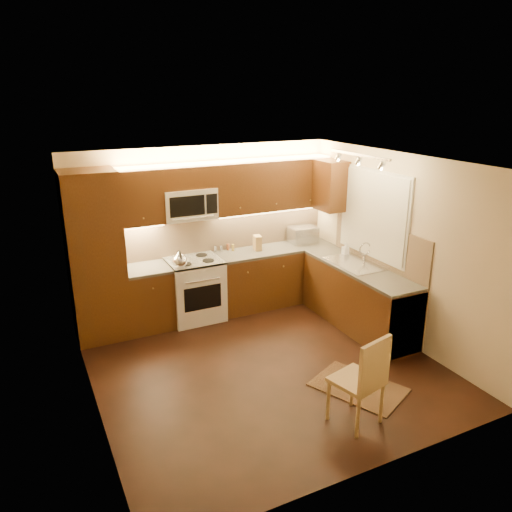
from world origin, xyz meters
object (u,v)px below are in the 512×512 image
stove (195,289)px  soap_bottle (345,249)px  kettle (180,259)px  dining_chair (357,378)px  knife_block (257,243)px  sink (354,259)px  microwave (188,204)px  toaster_oven (303,235)px

stove → soap_bottle: (2.14, -0.72, 0.53)m
stove → kettle: size_ratio=3.72×
dining_chair → knife_block: bearing=68.1°
stove → dining_chair: dining_chair is taller
dining_chair → sink: bearing=40.4°
soap_bottle → dining_chair: size_ratio=0.19×
stove → kettle: kettle is taller
sink → soap_bottle: 0.42m
sink → soap_bottle: bearing=71.3°
microwave → toaster_oven: bearing=-0.8°
microwave → kettle: (-0.28, -0.36, -0.68)m
knife_block → microwave: bearing=-173.5°
stove → knife_block: (1.06, 0.08, 0.55)m
microwave → sink: microwave is taller
microwave → soap_bottle: size_ratio=4.09×
microwave → stove: bearing=-90.0°
sink → knife_block: (-0.94, 1.20, 0.04)m
soap_bottle → stove: bearing=162.2°
stove → kettle: bearing=-141.2°
soap_bottle → dining_chair: 2.80m
toaster_oven → soap_bottle: (0.24, -0.83, -0.04)m
kettle → dining_chair: kettle is taller
microwave → sink: (2.00, -1.26, -0.74)m
microwave → toaster_oven: (1.89, -0.03, -0.69)m
sink → kettle: size_ratio=3.47×
sink → dining_chair: sink is taller
kettle → soap_bottle: size_ratio=1.33×
sink → kettle: bearing=158.5°
kettle → dining_chair: (0.92, -2.81, -0.54)m
toaster_oven → dining_chair: size_ratio=0.43×
kettle → soap_bottle: kettle is taller
stove → toaster_oven: (1.89, 0.11, 0.57)m
stove → sink: (2.00, -1.12, 0.52)m
stove → knife_block: size_ratio=4.07×
stove → dining_chair: 3.10m
kettle → dining_chair: size_ratio=0.25×
stove → kettle: 0.69m
stove → toaster_oven: bearing=3.3°
stove → microwave: bearing=90.0°
toaster_oven → dining_chair: (-1.26, -3.14, -0.53)m
sink → dining_chair: (-1.36, -1.91, -0.47)m
toaster_oven → knife_block: 0.84m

